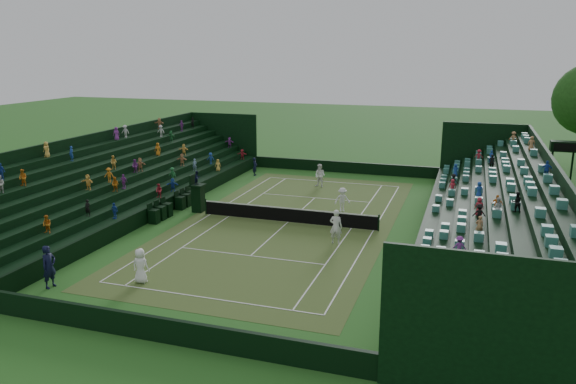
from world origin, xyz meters
The scene contains 18 objects.
ground centered at (0.00, 0.00, 0.00)m, with size 160.00×160.00×0.00m, color #2A6821.
court_surface centered at (0.00, 0.00, 0.01)m, with size 12.97×26.77×0.01m, color #2B6622.
perimeter_wall_north centered at (0.00, 15.88, 0.50)m, with size 17.17×0.20×1.00m, color black.
perimeter_wall_south centered at (0.00, -15.88, 0.50)m, with size 17.17×0.20×1.00m, color black.
perimeter_wall_east centered at (8.48, 0.00, 0.50)m, with size 0.20×31.77×1.00m, color black.
perimeter_wall_west centered at (-8.48, 0.00, 0.50)m, with size 0.20×31.77×1.00m, color black.
north_grandstand centered at (12.66, 0.00, 1.55)m, with size 6.60×32.00×4.90m.
south_grandstand centered at (-12.66, 0.00, 1.55)m, with size 6.60×32.00×4.90m.
tennis_net centered at (0.00, 0.00, 0.53)m, with size 11.67×0.10×1.06m.
scoreboard_tower centered at (17.75, 16.00, 3.14)m, with size 2.00×1.00×3.70m.
umpire_chair centered at (-6.57, 0.42, 1.21)m, with size 0.90×0.90×2.84m.
courtside_chairs centered at (-8.02, -0.34, 0.49)m, with size 0.59×5.56×1.29m.
player_near_west centered at (-3.58, -11.29, 0.85)m, with size 0.83×0.54×1.70m, color white.
player_near_east centered at (3.84, -3.00, 1.00)m, with size 0.73×0.48×2.00m, color white.
player_far_west centered at (-0.57, 9.96, 0.93)m, with size 0.90×0.70×1.85m, color white.
player_far_east centered at (2.71, 3.59, 0.82)m, with size 1.06×0.62×1.65m, color white.
line_judge_north centered at (-7.11, 12.31, 0.79)m, with size 0.58×0.38×1.59m, color black.
line_judge_south centered at (-7.28, -13.06, 1.01)m, with size 0.74×0.48×2.02m, color black.
Camera 1 is at (10.71, -32.55, 10.65)m, focal length 35.00 mm.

